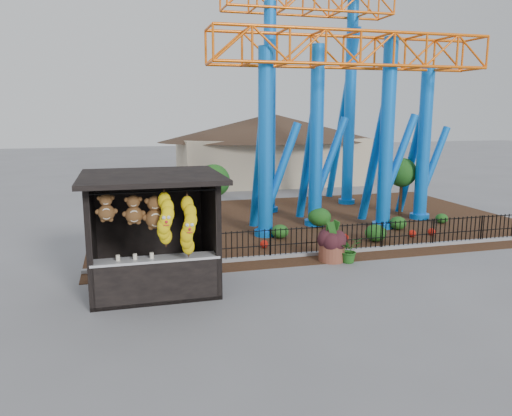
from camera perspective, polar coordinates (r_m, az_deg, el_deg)
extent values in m
plane|color=slate|center=(13.27, 2.10, -9.69)|extent=(120.00, 120.00, 0.00)
cube|color=#331E11|center=(21.80, 5.91, -1.51)|extent=(18.00, 12.00, 0.02)
cube|color=gray|center=(17.36, 11.86, -4.73)|extent=(18.00, 0.18, 0.12)
cube|color=black|center=(13.86, -11.49, -8.77)|extent=(3.20, 2.60, 0.10)
cube|color=black|center=(14.65, -12.04, -1.81)|extent=(3.20, 0.12, 3.00)
cube|color=black|center=(13.45, -18.29, -3.26)|extent=(0.12, 2.60, 3.00)
cube|color=black|center=(13.62, -5.24, -2.58)|extent=(0.12, 2.60, 3.00)
cube|color=black|center=(12.92, -11.92, 3.54)|extent=(3.50, 3.40, 0.12)
cube|color=black|center=(12.26, -18.52, -4.62)|extent=(0.14, 0.14, 3.00)
cube|color=black|center=(12.44, -4.30, -3.86)|extent=(0.14, 0.14, 3.00)
cube|color=black|center=(12.71, -11.25, -8.20)|extent=(3.00, 0.50, 1.10)
cube|color=silver|center=(12.53, -11.35, -5.74)|extent=(3.10, 0.55, 0.06)
cylinder|color=black|center=(11.76, -11.52, 1.82)|extent=(2.90, 0.04, 0.04)
cylinder|color=blue|center=(18.64, 1.10, 7.30)|extent=(0.56, 0.56, 7.00)
cylinder|color=blue|center=(19.14, 1.06, -2.85)|extent=(0.84, 0.84, 0.24)
cylinder|color=blue|center=(20.58, 6.91, 7.98)|extent=(0.56, 0.56, 7.30)
cylinder|color=blue|center=(21.05, 6.70, -1.66)|extent=(0.84, 0.84, 0.24)
cylinder|color=blue|center=(20.59, 14.72, 7.99)|extent=(0.56, 0.56, 7.50)
cylinder|color=blue|center=(21.06, 14.25, -1.91)|extent=(0.84, 0.84, 0.24)
cylinder|color=blue|center=(22.95, 18.63, 6.91)|extent=(0.56, 0.56, 6.60)
cylinder|color=blue|center=(23.35, 18.16, -0.89)|extent=(0.84, 0.84, 0.24)
cylinder|color=blue|center=(23.34, 1.56, 11.09)|extent=(0.56, 0.56, 9.50)
cylinder|color=blue|center=(23.78, 1.50, -0.14)|extent=(0.84, 0.84, 0.24)
cylinder|color=blue|center=(25.91, 10.69, 11.99)|extent=(0.56, 0.56, 10.50)
cylinder|color=blue|center=(26.30, 10.30, 0.75)|extent=(0.84, 0.84, 0.24)
cylinder|color=blue|center=(19.57, 0.35, 4.90)|extent=(0.36, 2.21, 5.85)
cylinder|color=blue|center=(19.22, 2.85, 4.26)|extent=(1.62, 0.32, 3.73)
cylinder|color=blue|center=(21.48, 5.96, 5.68)|extent=(0.36, 2.29, 6.10)
cylinder|color=blue|center=(21.21, 8.30, 5.06)|extent=(1.67, 0.32, 3.88)
cylinder|color=blue|center=(21.44, 13.40, 5.63)|extent=(0.36, 2.34, 6.26)
cylinder|color=blue|center=(21.28, 15.81, 4.98)|extent=(1.71, 0.32, 3.99)
cylinder|color=blue|center=(23.76, 17.31, 5.10)|extent=(0.36, 2.10, 5.53)
cylinder|color=blue|center=(23.67, 19.50, 4.55)|extent=(1.54, 0.32, 3.52)
cylinder|color=brown|center=(16.10, 8.63, -5.00)|extent=(0.99, 0.99, 0.58)
ellipsoid|color=black|center=(15.94, 8.69, -2.90)|extent=(0.70, 0.70, 0.64)
imported|color=#1F5A1A|center=(16.00, 10.59, -4.71)|extent=(0.84, 0.76, 0.82)
ellipsoid|color=#1C4E17|center=(18.72, 2.76, -2.69)|extent=(0.64, 0.64, 0.51)
ellipsoid|color=#1C4E17|center=(18.74, 13.51, -2.80)|extent=(0.78, 0.78, 0.62)
ellipsoid|color=#1C4E17|center=(20.85, 15.92, -1.68)|extent=(0.66, 0.66, 0.53)
ellipsoid|color=#1C4E17|center=(20.81, 7.27, -1.04)|extent=(0.95, 0.95, 0.76)
ellipsoid|color=#1C4E17|center=(22.64, 20.46, -1.12)|extent=(0.52, 0.52, 0.41)
sphere|color=red|center=(17.38, 0.93, -4.14)|extent=(0.28, 0.28, 0.28)
sphere|color=red|center=(18.55, 10.12, -3.35)|extent=(0.28, 0.28, 0.28)
sphere|color=red|center=(19.78, 17.42, -2.79)|extent=(0.28, 0.28, 0.28)
sphere|color=red|center=(20.30, 19.43, -2.57)|extent=(0.28, 0.28, 0.28)
cube|color=#BFAD8C|center=(33.45, 1.77, 5.44)|extent=(12.00, 6.00, 3.00)
cone|color=#332319|center=(33.31, 1.79, 9.55)|extent=(15.00, 15.00, 1.80)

